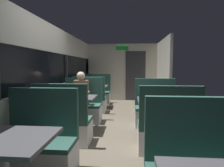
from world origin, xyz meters
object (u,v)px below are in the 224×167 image
(dining_table_far_window, at_px, (94,89))
(bench_far_window_facing_end, at_px, (90,101))
(bench_mid_window_facing_end, at_px, (64,125))
(dining_table_rear_aisle, at_px, (161,105))
(bench_mid_window_facing_entry, at_px, (82,108))
(bench_far_window_facing_entry, at_px, (97,95))
(bench_rear_aisle_facing_end, at_px, (168,132))
(bench_near_window_facing_entry, at_px, (39,148))
(seated_passenger, at_px, (82,101))
(bench_rear_aisle_facing_entry, at_px, (155,112))
(dining_table_mid_window, at_px, (74,101))
(dining_table_near_window, at_px, (3,148))

(dining_table_far_window, height_order, bench_far_window_facing_end, bench_far_window_facing_end)
(bench_mid_window_facing_end, relative_size, dining_table_rear_aisle, 1.22)
(bench_mid_window_facing_entry, distance_m, dining_table_far_window, 1.69)
(bench_far_window_facing_end, height_order, bench_far_window_facing_entry, same)
(dining_table_far_window, height_order, bench_rear_aisle_facing_end, bench_rear_aisle_facing_end)
(bench_near_window_facing_entry, xyz_separation_m, bench_far_window_facing_end, (0.00, 3.33, 0.00))
(bench_rear_aisle_facing_end, distance_m, seated_passenger, 2.36)
(bench_rear_aisle_facing_entry, bearing_deg, seated_passenger, 175.92)
(dining_table_mid_window, relative_size, dining_table_rear_aisle, 1.00)
(seated_passenger, bearing_deg, bench_far_window_facing_end, 90.00)
(dining_table_mid_window, distance_m, seated_passenger, 0.64)
(bench_near_window_facing_entry, distance_m, bench_far_window_facing_end, 3.33)
(dining_table_far_window, bearing_deg, bench_rear_aisle_facing_end, -61.25)
(bench_mid_window_facing_end, height_order, dining_table_rear_aisle, bench_mid_window_facing_end)
(dining_table_near_window, bearing_deg, bench_mid_window_facing_end, 90.00)
(dining_table_mid_window, height_order, dining_table_rear_aisle, same)
(dining_table_near_window, xyz_separation_m, seated_passenger, (0.00, 2.99, -0.10))
(bench_far_window_facing_entry, bearing_deg, seated_passenger, -90.00)
(bench_near_window_facing_entry, height_order, dining_table_rear_aisle, bench_near_window_facing_entry)
(dining_table_rear_aisle, distance_m, bench_rear_aisle_facing_end, 0.77)
(dining_table_rear_aisle, bearing_deg, dining_table_mid_window, 173.62)
(bench_far_window_facing_end, height_order, seated_passenger, seated_passenger)
(dining_table_rear_aisle, xyz_separation_m, bench_rear_aisle_facing_entry, (0.00, 0.70, -0.31))
(dining_table_far_window, relative_size, dining_table_rear_aisle, 1.00)
(dining_table_near_window, bearing_deg, bench_rear_aisle_facing_entry, 57.98)
(dining_table_rear_aisle, bearing_deg, bench_far_window_facing_end, 133.84)
(seated_passenger, bearing_deg, bench_far_window_facing_entry, 90.00)
(bench_mid_window_facing_end, relative_size, bench_far_window_facing_end, 1.00)
(dining_table_near_window, distance_m, dining_table_rear_aisle, 2.81)
(dining_table_near_window, xyz_separation_m, bench_far_window_facing_entry, (0.00, 5.43, -0.31))
(dining_table_far_window, relative_size, seated_passenger, 0.71)
(bench_mid_window_facing_end, xyz_separation_m, dining_table_far_window, (0.00, 3.06, 0.31))
(bench_mid_window_facing_entry, distance_m, dining_table_rear_aisle, 2.03)
(bench_mid_window_facing_entry, height_order, bench_far_window_facing_entry, same)
(bench_far_window_facing_end, height_order, dining_table_rear_aisle, bench_far_window_facing_end)
(bench_near_window_facing_entry, height_order, bench_mid_window_facing_end, same)
(bench_near_window_facing_entry, xyz_separation_m, bench_far_window_facing_entry, (0.00, 4.73, 0.00))
(bench_mid_window_facing_end, distance_m, bench_rear_aisle_facing_end, 1.80)
(dining_table_near_window, xyz_separation_m, bench_rear_aisle_facing_entry, (1.79, 2.86, -0.31))
(dining_table_far_window, relative_size, bench_rear_aisle_facing_end, 0.82)
(bench_rear_aisle_facing_entry, bearing_deg, dining_table_near_window, -122.02)
(dining_table_far_window, bearing_deg, dining_table_rear_aisle, -55.07)
(bench_rear_aisle_facing_end, bearing_deg, bench_near_window_facing_entry, -156.88)
(bench_rear_aisle_facing_entry, bearing_deg, bench_rear_aisle_facing_end, -90.00)
(dining_table_far_window, xyz_separation_m, bench_far_window_facing_entry, (0.00, 0.70, -0.31))
(bench_far_window_facing_entry, bearing_deg, bench_mid_window_facing_entry, -90.00)
(bench_far_window_facing_entry, relative_size, bench_rear_aisle_facing_entry, 1.00)
(bench_mid_window_facing_end, xyz_separation_m, bench_rear_aisle_facing_entry, (1.79, 1.20, 0.00))
(bench_rear_aisle_facing_end, bearing_deg, dining_table_near_window, -140.73)
(bench_mid_window_facing_end, bearing_deg, dining_table_mid_window, 90.00)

